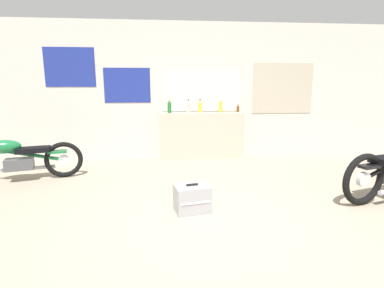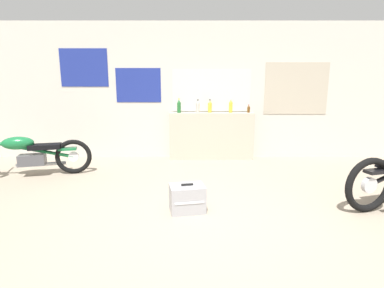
{
  "view_description": "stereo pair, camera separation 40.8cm",
  "coord_description": "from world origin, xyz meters",
  "px_view_note": "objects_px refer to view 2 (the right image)",
  "views": [
    {
      "loc": [
        -0.57,
        -3.0,
        1.59
      ],
      "look_at": [
        -0.15,
        1.29,
        0.7
      ],
      "focal_mm": 28.0,
      "sensor_mm": 36.0,
      "label": 1
    },
    {
      "loc": [
        -0.17,
        -3.03,
        1.59
      ],
      "look_at": [
        -0.15,
        1.29,
        0.7
      ],
      "focal_mm": 28.0,
      "sensor_mm": 36.0,
      "label": 2
    }
  ],
  "objects_px": {
    "bottle_right_center": "(230,106)",
    "bottle_rightmost": "(248,109)",
    "bottle_left_center": "(197,107)",
    "motorcycle_green": "(26,154)",
    "bottle_center": "(209,107)",
    "bottle_leftmost": "(178,106)",
    "hard_case_silver": "(186,198)"
  },
  "relations": [
    {
      "from": "bottle_left_center",
      "to": "bottle_rightmost",
      "type": "distance_m",
      "value": 1.05
    },
    {
      "from": "bottle_right_center",
      "to": "bottle_left_center",
      "type": "bearing_deg",
      "value": -177.01
    },
    {
      "from": "bottle_rightmost",
      "to": "bottle_center",
      "type": "bearing_deg",
      "value": 179.37
    },
    {
      "from": "bottle_leftmost",
      "to": "bottle_rightmost",
      "type": "distance_m",
      "value": 1.44
    },
    {
      "from": "bottle_right_center",
      "to": "bottle_rightmost",
      "type": "height_order",
      "value": "bottle_right_center"
    },
    {
      "from": "bottle_rightmost",
      "to": "motorcycle_green",
      "type": "distance_m",
      "value": 4.22
    },
    {
      "from": "bottle_left_center",
      "to": "bottle_center",
      "type": "xyz_separation_m",
      "value": [
        0.25,
        0.06,
        -0.0
      ]
    },
    {
      "from": "bottle_rightmost",
      "to": "hard_case_silver",
      "type": "bearing_deg",
      "value": -114.77
    },
    {
      "from": "bottle_left_center",
      "to": "bottle_center",
      "type": "bearing_deg",
      "value": 13.51
    },
    {
      "from": "bottle_center",
      "to": "bottle_right_center",
      "type": "height_order",
      "value": "bottle_right_center"
    },
    {
      "from": "bottle_right_center",
      "to": "bottle_leftmost",
      "type": "bearing_deg",
      "value": -178.29
    },
    {
      "from": "bottle_left_center",
      "to": "bottle_rightmost",
      "type": "bearing_deg",
      "value": 2.8
    },
    {
      "from": "bottle_left_center",
      "to": "bottle_right_center",
      "type": "bearing_deg",
      "value": 2.99
    },
    {
      "from": "bottle_rightmost",
      "to": "hard_case_silver",
      "type": "xyz_separation_m",
      "value": [
        -1.23,
        -2.67,
        -0.88
      ]
    },
    {
      "from": "motorcycle_green",
      "to": "bottle_center",
      "type": "bearing_deg",
      "value": 21.66
    },
    {
      "from": "bottle_leftmost",
      "to": "bottle_rightmost",
      "type": "height_order",
      "value": "bottle_leftmost"
    },
    {
      "from": "bottle_rightmost",
      "to": "hard_case_silver",
      "type": "height_order",
      "value": "bottle_rightmost"
    },
    {
      "from": "bottle_left_center",
      "to": "bottle_right_center",
      "type": "xyz_separation_m",
      "value": [
        0.68,
        0.04,
        0.01
      ]
    },
    {
      "from": "bottle_right_center",
      "to": "hard_case_silver",
      "type": "bearing_deg",
      "value": -107.92
    },
    {
      "from": "bottle_leftmost",
      "to": "bottle_right_center",
      "type": "bearing_deg",
      "value": 1.71
    },
    {
      "from": "bottle_leftmost",
      "to": "bottle_center",
      "type": "relative_size",
      "value": 1.08
    },
    {
      "from": "bottle_right_center",
      "to": "hard_case_silver",
      "type": "height_order",
      "value": "bottle_right_center"
    },
    {
      "from": "bottle_rightmost",
      "to": "bottle_leftmost",
      "type": "bearing_deg",
      "value": -178.1
    },
    {
      "from": "bottle_center",
      "to": "bottle_left_center",
      "type": "bearing_deg",
      "value": -166.49
    },
    {
      "from": "bottle_leftmost",
      "to": "motorcycle_green",
      "type": "relative_size",
      "value": 0.14
    },
    {
      "from": "bottle_center",
      "to": "motorcycle_green",
      "type": "height_order",
      "value": "bottle_center"
    },
    {
      "from": "bottle_rightmost",
      "to": "hard_case_silver",
      "type": "distance_m",
      "value": 3.07
    },
    {
      "from": "bottle_left_center",
      "to": "bottle_right_center",
      "type": "distance_m",
      "value": 0.68
    },
    {
      "from": "bottle_center",
      "to": "bottle_rightmost",
      "type": "xyz_separation_m",
      "value": [
        0.8,
        -0.01,
        -0.05
      ]
    },
    {
      "from": "bottle_right_center",
      "to": "motorcycle_green",
      "type": "bearing_deg",
      "value": -161.07
    },
    {
      "from": "bottle_leftmost",
      "to": "bottle_left_center",
      "type": "height_order",
      "value": "bottle_leftmost"
    },
    {
      "from": "bottle_left_center",
      "to": "bottle_center",
      "type": "height_order",
      "value": "bottle_left_center"
    }
  ]
}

